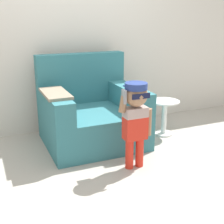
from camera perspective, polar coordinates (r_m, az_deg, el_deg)
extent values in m
plane|color=#ADA89E|center=(3.59, -3.99, -6.72)|extent=(10.00, 10.00, 0.00)
cube|color=silver|center=(4.04, -8.27, 14.91)|extent=(10.00, 0.05, 2.60)
cube|color=teal|center=(3.67, -3.50, -2.72)|extent=(1.10, 0.99, 0.41)
cube|color=teal|center=(3.91, -5.69, 6.21)|extent=(1.10, 0.17, 0.61)
cube|color=teal|center=(3.38, -10.21, 1.07)|extent=(0.21, 0.82, 0.25)
cube|color=teal|center=(3.67, 3.38, 2.63)|extent=(0.21, 0.82, 0.25)
cube|color=gray|center=(3.34, -10.34, 3.37)|extent=(0.25, 0.54, 0.03)
cylinder|color=red|center=(3.11, 3.20, -7.64)|extent=(0.08, 0.08, 0.31)
cylinder|color=red|center=(3.16, 5.05, -7.28)|extent=(0.08, 0.08, 0.31)
cube|color=red|center=(3.03, 4.24, -2.91)|extent=(0.23, 0.13, 0.23)
cube|color=#B29993|center=(2.98, 4.31, 0.00)|extent=(0.23, 0.13, 0.10)
sphere|color=#997051|center=(2.93, 4.39, 3.15)|extent=(0.23, 0.23, 0.23)
cylinder|color=navy|center=(2.91, 4.43, 4.76)|extent=(0.21, 0.21, 0.06)
cube|color=navy|center=(3.00, 3.53, 4.74)|extent=(0.13, 0.10, 0.01)
cube|color=#0F1433|center=(2.84, 5.35, 2.88)|extent=(0.18, 0.01, 0.05)
cylinder|color=#997051|center=(3.08, 6.66, -1.82)|extent=(0.06, 0.06, 0.27)
cylinder|color=#997051|center=(2.89, 2.04, 1.43)|extent=(0.09, 0.06, 0.16)
cube|color=gray|center=(2.86, 2.22, 2.82)|extent=(0.02, 0.07, 0.13)
cylinder|color=white|center=(4.05, 9.35, -3.87)|extent=(0.24, 0.24, 0.02)
cylinder|color=white|center=(3.98, 9.50, -1.15)|extent=(0.07, 0.07, 0.43)
cylinder|color=white|center=(3.92, 9.66, 1.92)|extent=(0.36, 0.36, 0.02)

